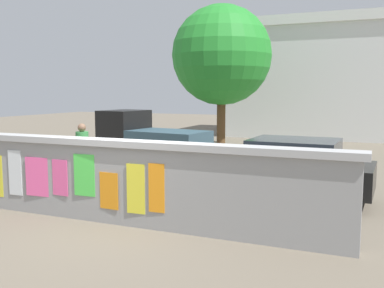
# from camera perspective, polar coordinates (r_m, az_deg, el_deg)

# --- Properties ---
(ground) EXTENTS (60.00, 60.00, 0.00)m
(ground) POSITION_cam_1_polar(r_m,az_deg,el_deg) (15.63, 6.76, -2.27)
(ground) COLOR #6B6051
(poster_wall) EXTENTS (8.52, 0.42, 1.58)m
(poster_wall) POSITION_cam_1_polar(r_m,az_deg,el_deg) (8.24, -9.14, -4.76)
(poster_wall) COLOR gray
(poster_wall) RESTS_ON ground
(auto_rickshaw_truck) EXTENTS (3.78, 2.01, 1.85)m
(auto_rickshaw_truck) POSITION_cam_1_polar(r_m,az_deg,el_deg) (14.16, -5.75, 0.48)
(auto_rickshaw_truck) COLOR black
(auto_rickshaw_truck) RESTS_ON ground
(car_parked) EXTENTS (3.87, 1.85, 1.40)m
(car_parked) POSITION_cam_1_polar(r_m,az_deg,el_deg) (10.17, 12.36, -3.10)
(car_parked) COLOR black
(car_parked) RESTS_ON ground
(motorcycle) EXTENTS (1.89, 0.62, 0.87)m
(motorcycle) POSITION_cam_1_polar(r_m,az_deg,el_deg) (10.22, -9.49, -4.52)
(motorcycle) COLOR black
(motorcycle) RESTS_ON ground
(bicycle_near) EXTENTS (1.67, 0.56, 0.95)m
(bicycle_near) POSITION_cam_1_polar(r_m,az_deg,el_deg) (11.00, -19.63, -4.54)
(bicycle_near) COLOR black
(bicycle_near) RESTS_ON ground
(person_walking) EXTENTS (0.48, 0.48, 1.62)m
(person_walking) POSITION_cam_1_polar(r_m,az_deg,el_deg) (12.08, -14.15, -0.38)
(person_walking) COLOR purple
(person_walking) RESTS_ON ground
(tree_roadside) EXTENTS (4.29, 4.29, 6.18)m
(tree_roadside) POSITION_cam_1_polar(r_m,az_deg,el_deg) (19.18, 3.89, 11.47)
(tree_roadside) COLOR brown
(tree_roadside) RESTS_ON ground
(building_background) EXTENTS (10.52, 6.84, 6.35)m
(building_background) POSITION_cam_1_polar(r_m,az_deg,el_deg) (26.13, 16.55, 8.16)
(building_background) COLOR silver
(building_background) RESTS_ON ground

